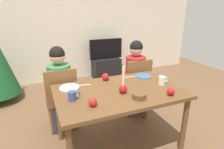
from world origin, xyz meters
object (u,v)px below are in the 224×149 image
object	(u,v)px
candle_centerpiece	(123,87)
mug_right	(162,80)
dining_table	(119,97)
apple_by_left_plate	(93,102)
mug_left	(72,96)
tv_stand	(106,68)
chair_right	(136,83)
person_right_child	(135,79)
apple_near_candle	(171,92)
plate_left	(69,88)
person_left_child	(61,91)
plate_right	(143,76)
tv	(106,49)
apple_by_right_mug	(106,77)
bowl_walnuts	(139,96)
chair_left	(62,96)

from	to	relation	value
candle_centerpiece	mug_right	world-z (taller)	candle_centerpiece
dining_table	apple_by_left_plate	bearing A→B (deg)	-148.00
dining_table	mug_left	size ratio (longest dim) A/B	11.27
tv_stand	mug_right	bearing A→B (deg)	-94.29
mug_left	dining_table	bearing A→B (deg)	4.56
chair_right	person_right_child	distance (m)	0.07
person_right_child	candle_centerpiece	size ratio (longest dim) A/B	3.91
apple_near_candle	plate_left	bearing A→B (deg)	147.98
person_left_child	dining_table	bearing A→B (deg)	-48.72
person_right_child	plate_right	distance (m)	0.42
dining_table	mug_left	world-z (taller)	mug_left
tv_stand	mug_left	xyz separation A→B (m)	(-1.25, -2.34, 0.56)
dining_table	chair_right	size ratio (longest dim) A/B	1.56
tv	mug_left	xyz separation A→B (m)	(-1.25, -2.34, 0.09)
mug_right	apple_by_left_plate	size ratio (longest dim) A/B	1.51
candle_centerpiece	person_left_child	bearing A→B (deg)	128.51
apple_by_left_plate	candle_centerpiece	bearing A→B (deg)	21.65
tv	mug_left	world-z (taller)	tv
chair_right	person_right_child	world-z (taller)	person_right_child
dining_table	tv	xyz separation A→B (m)	(0.72, 2.30, 0.04)
apple_by_right_mug	plate_right	bearing A→B (deg)	-7.19
bowl_walnuts	apple_by_right_mug	distance (m)	0.62
apple_near_candle	candle_centerpiece	bearing A→B (deg)	151.07
tv_stand	apple_by_right_mug	xyz separation A→B (m)	(-0.75, -1.96, 0.55)
tv	plate_right	world-z (taller)	tv
person_left_child	plate_left	world-z (taller)	person_left_child
plate_right	candle_centerpiece	bearing A→B (deg)	-143.24
person_left_child	person_right_child	bearing A→B (deg)	0.00
chair_right	tv	xyz separation A→B (m)	(0.15, 1.69, 0.20)
person_left_child	tv	bearing A→B (deg)	52.30
dining_table	plate_right	distance (m)	0.57
dining_table	person_right_child	size ratio (longest dim) A/B	1.19
plate_right	bowl_walnuts	bearing A→B (deg)	-125.37
person_left_child	apple_by_left_plate	distance (m)	0.92
chair_left	apple_by_left_plate	distance (m)	0.91
tv_stand	person_right_child	bearing A→B (deg)	-95.22
tv_stand	mug_left	world-z (taller)	mug_left
dining_table	person_left_child	xyz separation A→B (m)	(-0.56, 0.64, -0.10)
mug_left	mug_right	size ratio (longest dim) A/B	0.99
chair_left	apple_by_right_mug	distance (m)	0.66
mug_left	apple_by_left_plate	distance (m)	0.24
apple_by_right_mug	mug_right	bearing A→B (deg)	-34.05
chair_left	plate_left	xyz separation A→B (m)	(0.06, -0.34, 0.24)
chair_left	bowl_walnuts	bearing A→B (deg)	-52.32
person_right_child	apple_by_left_plate	world-z (taller)	person_right_child
tv	apple_by_left_plate	world-z (taller)	tv
apple_near_candle	mug_left	bearing A→B (deg)	163.89
apple_near_candle	bowl_walnuts	bearing A→B (deg)	169.56
mug_right	apple_near_candle	size ratio (longest dim) A/B	1.51
candle_centerpiece	apple_by_left_plate	bearing A→B (deg)	-158.35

